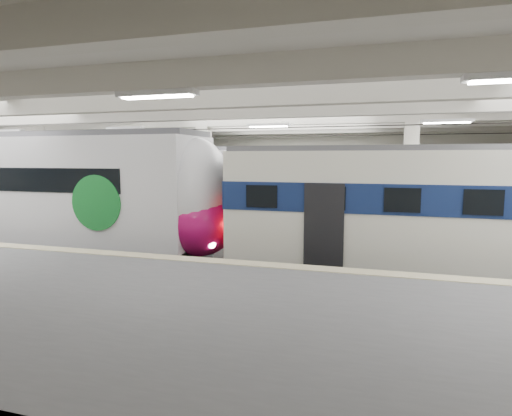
% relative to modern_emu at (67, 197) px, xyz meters
% --- Properties ---
extents(station_hall, '(36.00, 24.00, 5.75)m').
position_rel_modern_emu_xyz_m(station_hall, '(7.29, -1.74, 0.95)').
color(station_hall, black).
rests_on(station_hall, ground).
extents(modern_emu, '(14.63, 3.02, 4.68)m').
position_rel_modern_emu_xyz_m(modern_emu, '(0.00, 0.00, 0.00)').
color(modern_emu, white).
rests_on(modern_emu, ground).
extents(older_rer, '(12.31, 2.72, 4.11)m').
position_rel_modern_emu_xyz_m(older_rer, '(12.83, 0.00, -0.14)').
color(older_rer, white).
rests_on(older_rer, ground).
extents(far_train, '(13.25, 2.82, 4.25)m').
position_rel_modern_emu_xyz_m(far_train, '(2.85, 5.50, -0.10)').
color(far_train, white).
rests_on(far_train, ground).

